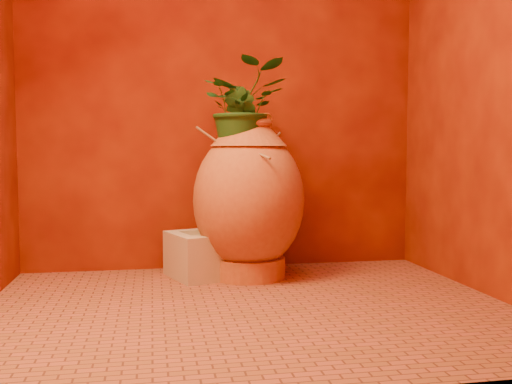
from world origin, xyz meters
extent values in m
plane|color=#994732|center=(0.00, 0.00, 0.00)|extent=(2.50, 2.50, 0.00)
cube|color=#5A0F05|center=(0.00, 1.00, 1.25)|extent=(2.50, 0.02, 2.50)
cube|color=#5A0F05|center=(1.25, 0.00, 1.25)|extent=(0.02, 2.00, 2.50)
cylinder|color=#B16531|center=(0.10, 0.65, 0.06)|extent=(0.55, 0.55, 0.12)
ellipsoid|color=#B16531|center=(0.10, 0.65, 0.46)|extent=(0.84, 0.84, 0.81)
cone|color=#B16531|center=(0.10, 0.65, 0.83)|extent=(0.58, 0.58, 0.12)
torus|color=#B16531|center=(0.10, 0.65, 0.91)|extent=(0.36, 0.36, 0.05)
cylinder|color=olive|center=(0.02, 0.60, 0.72)|extent=(0.46, 0.10, 0.33)
cylinder|color=olive|center=(0.08, 0.53, 0.76)|extent=(0.17, 0.43, 0.12)
cylinder|color=olive|center=(0.20, 0.57, 0.77)|extent=(0.22, 0.32, 0.17)
cube|color=beige|center=(-0.07, 0.75, 0.12)|extent=(0.65, 0.54, 0.23)
cube|color=beige|center=(-0.07, 0.90, 0.25)|extent=(0.55, 0.26, 0.03)
cube|color=beige|center=(-0.07, 0.59, 0.25)|extent=(0.55, 0.26, 0.03)
cube|color=beige|center=(-0.31, 0.75, 0.25)|extent=(0.15, 0.25, 0.03)
cube|color=beige|center=(0.18, 0.75, 0.25)|extent=(0.15, 0.25, 0.03)
cylinder|color=black|center=(-0.13, 0.80, 0.23)|extent=(0.07, 0.07, 0.18)
cone|color=black|center=(-0.13, 0.80, 0.35)|extent=(0.07, 0.07, 0.05)
cylinder|color=black|center=(-0.13, 0.80, 0.41)|extent=(0.03, 0.03, 0.07)
cylinder|color=maroon|center=(-0.13, 0.80, 0.45)|extent=(0.03, 0.03, 0.02)
cylinder|color=silver|center=(-0.13, 0.80, 0.23)|extent=(0.08, 0.08, 0.08)
cylinder|color=black|center=(-0.02, 0.71, 0.23)|extent=(0.07, 0.07, 0.17)
cone|color=black|center=(-0.02, 0.71, 0.33)|extent=(0.07, 0.07, 0.05)
cylinder|color=black|center=(-0.02, 0.71, 0.39)|extent=(0.02, 0.02, 0.06)
cylinder|color=maroon|center=(-0.02, 0.71, 0.43)|extent=(0.03, 0.03, 0.02)
cylinder|color=silver|center=(-0.02, 0.71, 0.23)|extent=(0.07, 0.07, 0.07)
cylinder|color=black|center=(-0.13, 0.73, 0.24)|extent=(0.08, 0.08, 0.19)
cone|color=black|center=(-0.13, 0.73, 0.36)|extent=(0.08, 0.08, 0.05)
cylinder|color=black|center=(-0.13, 0.73, 0.42)|extent=(0.03, 0.03, 0.07)
cylinder|color=maroon|center=(-0.13, 0.73, 0.47)|extent=(0.03, 0.03, 0.03)
cylinder|color=silver|center=(-0.13, 0.73, 0.24)|extent=(0.08, 0.08, 0.08)
cylinder|color=#B58029|center=(0.26, 0.92, 0.89)|extent=(0.03, 0.16, 0.03)
cylinder|color=#B58029|center=(0.26, 0.84, 0.85)|extent=(0.02, 0.02, 0.09)
torus|color=#B58029|center=(0.26, 0.92, 0.95)|extent=(0.08, 0.01, 0.08)
cylinder|color=#B58029|center=(0.26, 0.92, 0.92)|extent=(0.01, 0.01, 0.06)
imported|color=#1A491B|center=(0.07, 0.65, 1.00)|extent=(0.49, 0.43, 0.53)
imported|color=#1A491B|center=(0.05, 0.60, 0.90)|extent=(0.26, 0.28, 0.41)
camera|label=1|loc=(-0.45, -2.63, 0.74)|focal=40.00mm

